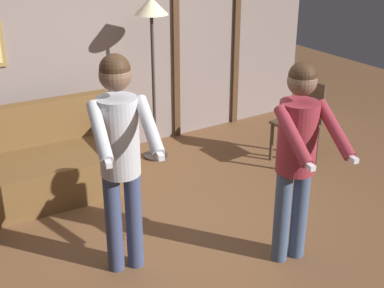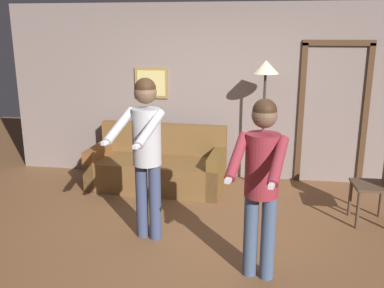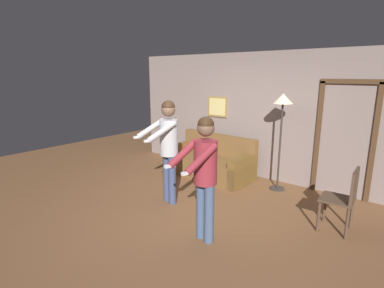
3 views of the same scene
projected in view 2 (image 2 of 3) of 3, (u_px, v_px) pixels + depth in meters
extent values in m
plane|color=brown|center=(195.00, 240.00, 4.64)|extent=(12.00, 12.00, 0.00)
cube|color=gray|center=(217.00, 93.00, 6.40)|extent=(6.40, 0.06, 2.60)
cube|color=olive|center=(151.00, 83.00, 6.47)|extent=(0.51, 0.02, 0.46)
cube|color=#D4C074|center=(151.00, 83.00, 6.46)|extent=(0.43, 0.01, 0.38)
cube|color=#4C331E|center=(301.00, 114.00, 6.24)|extent=(0.08, 0.04, 2.04)
cube|color=#4C331E|center=(365.00, 116.00, 6.11)|extent=(0.08, 0.04, 2.04)
cube|color=#4C331E|center=(339.00, 43.00, 5.91)|extent=(0.98, 0.04, 0.08)
cube|color=brown|center=(157.00, 173.00, 6.16)|extent=(1.95, 0.96, 0.42)
cube|color=brown|center=(163.00, 138.00, 6.39)|extent=(1.90, 0.25, 0.45)
cube|color=brown|center=(101.00, 164.00, 6.32)|extent=(0.21, 0.86, 0.58)
cube|color=brown|center=(217.00, 172.00, 5.96)|extent=(0.21, 0.86, 0.58)
cylinder|color=#332D28|center=(260.00, 187.00, 6.18)|extent=(0.28, 0.28, 0.02)
cylinder|color=#332D28|center=(263.00, 132.00, 5.97)|extent=(0.04, 0.04, 1.62)
cone|color=#F9EAB7|center=(266.00, 67.00, 5.74)|extent=(0.36, 0.36, 0.18)
cylinder|color=#394366|center=(142.00, 200.00, 4.65)|extent=(0.13, 0.13, 0.84)
cylinder|color=#394366|center=(155.00, 202.00, 4.59)|extent=(0.13, 0.13, 0.84)
cylinder|color=#B2B2B7|center=(147.00, 137.00, 4.43)|extent=(0.30, 0.30, 0.59)
sphere|color=brown|center=(145.00, 93.00, 4.31)|extent=(0.23, 0.23, 0.23)
sphere|color=#382314|center=(145.00, 89.00, 4.30)|extent=(0.22, 0.22, 0.22)
cylinder|color=#B2B2B7|center=(120.00, 126.00, 4.24)|extent=(0.21, 0.52, 0.30)
cube|color=white|center=(107.00, 142.00, 4.06)|extent=(0.07, 0.16, 0.04)
cylinder|color=#B2B2B7|center=(150.00, 128.00, 4.12)|extent=(0.21, 0.52, 0.30)
cube|color=white|center=(138.00, 146.00, 3.94)|extent=(0.07, 0.16, 0.04)
cylinder|color=#415372|center=(250.00, 235.00, 3.90)|extent=(0.13, 0.13, 0.79)
cylinder|color=#415372|center=(268.00, 238.00, 3.85)|extent=(0.13, 0.13, 0.79)
cylinder|color=maroon|center=(262.00, 165.00, 3.70)|extent=(0.30, 0.30, 0.56)
sphere|color=brown|center=(265.00, 115.00, 3.59)|extent=(0.22, 0.22, 0.22)
sphere|color=#382314|center=(265.00, 111.00, 3.58)|extent=(0.21, 0.21, 0.21)
cylinder|color=maroon|center=(237.00, 156.00, 3.54)|extent=(0.19, 0.48, 0.33)
cube|color=white|center=(230.00, 179.00, 3.38)|extent=(0.07, 0.16, 0.04)
cylinder|color=maroon|center=(278.00, 161.00, 3.42)|extent=(0.19, 0.48, 0.33)
cube|color=white|center=(272.00, 184.00, 3.26)|extent=(0.07, 0.16, 0.04)
cylinder|color=#4C3828|center=(350.00, 198.00, 5.21)|extent=(0.04, 0.04, 0.45)
cylinder|color=#4C3828|center=(358.00, 210.00, 4.87)|extent=(0.04, 0.04, 0.45)
cylinder|color=#4C3828|center=(381.00, 200.00, 5.17)|extent=(0.04, 0.04, 0.45)
cube|color=#4C3828|center=(372.00, 185.00, 4.96)|extent=(0.44, 0.44, 0.03)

